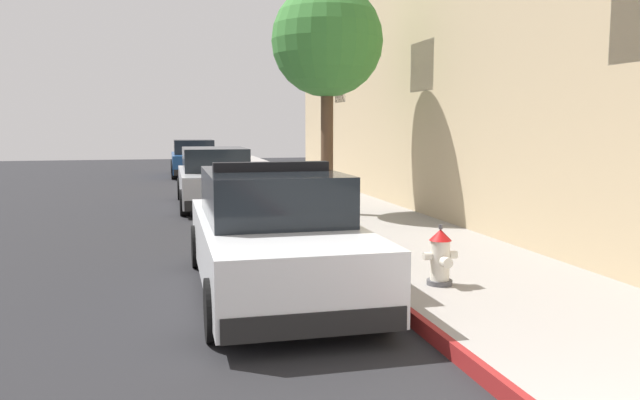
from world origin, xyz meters
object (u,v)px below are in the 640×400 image
object	(u,v)px
fire_hydrant	(440,257)
street_tree	(327,42)
police_cruiser	(273,235)
parked_car_silver_ahead	(215,179)
parked_car_dark_far	(194,159)

from	to	relation	value
fire_hydrant	street_tree	distance (m)	7.46
street_tree	fire_hydrant	bearing A→B (deg)	-92.04
fire_hydrant	street_tree	size ratio (longest dim) A/B	0.15
police_cruiser	street_tree	world-z (taller)	street_tree
parked_car_silver_ahead	parked_car_dark_far	xyz separation A→B (m)	(-0.13, 10.65, 0.00)
parked_car_silver_ahead	fire_hydrant	bearing A→B (deg)	-78.29
parked_car_silver_ahead	fire_hydrant	distance (m)	10.05
parked_car_dark_far	street_tree	bearing A→B (deg)	-80.19
parked_car_dark_far	parked_car_silver_ahead	bearing A→B (deg)	-89.31
parked_car_silver_ahead	parked_car_dark_far	bearing A→B (deg)	90.69
police_cruiser	street_tree	size ratio (longest dim) A/B	0.95
street_tree	police_cruiser	bearing A→B (deg)	-110.86
police_cruiser	parked_car_dark_far	bearing A→B (deg)	90.57
parked_car_dark_far	fire_hydrant	xyz separation A→B (m)	(2.17, -20.49, -0.22)
police_cruiser	fire_hydrant	size ratio (longest dim) A/B	6.37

